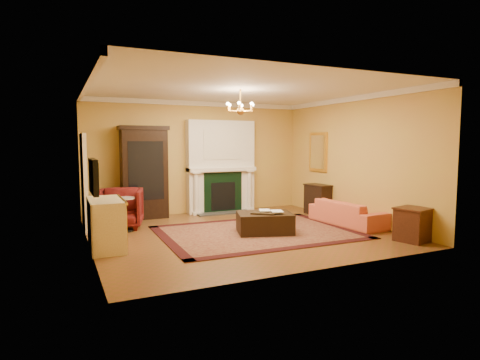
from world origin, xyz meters
TOP-DOWN VIEW (x-y plane):
  - floor at (0.00, 0.00)m, footprint 6.00×5.50m
  - ceiling at (0.00, 0.00)m, footprint 6.00×5.50m
  - wall_back at (0.00, 2.76)m, footprint 6.00×0.02m
  - wall_front at (0.00, -2.76)m, footprint 6.00×0.02m
  - wall_left at (-3.01, 0.00)m, footprint 0.02×5.50m
  - wall_right at (3.01, 0.00)m, footprint 0.02×5.50m
  - fireplace at (0.60, 2.57)m, footprint 1.90×0.70m
  - crown_molding at (0.00, 0.96)m, footprint 6.00×5.50m
  - doorway at (-2.95, 1.70)m, footprint 0.08×1.05m
  - tv_panel at (-2.95, -0.60)m, footprint 0.09×0.95m
  - gilt_mirror at (2.97, 1.40)m, footprint 0.06×0.76m
  - chandelier at (-0.00, 0.00)m, footprint 0.63×0.55m
  - oriental_rug at (0.32, -0.15)m, footprint 4.06×3.08m
  - china_cabinet at (-1.51, 2.49)m, footprint 1.11×0.50m
  - wingback_armchair at (-2.24, 1.55)m, footprint 1.15×1.11m
  - pedestal_table at (-2.19, 1.13)m, footprint 0.41×0.41m
  - commode at (-2.73, -0.15)m, footprint 0.59×1.21m
  - coral_sofa at (2.60, -0.31)m, footprint 0.69×1.96m
  - end_table at (2.72, -2.07)m, footprint 0.65×0.65m
  - console_table at (2.78, 1.11)m, footprint 0.47×0.73m
  - leather_ottoman at (0.44, -0.26)m, footprint 1.31×1.11m
  - ottoman_tray at (0.39, -0.32)m, footprint 0.62×0.61m
  - book_a at (0.35, -0.20)m, footprint 0.21×0.11m
  - book_b at (0.52, -0.40)m, footprint 0.23×0.10m
  - topiary_left at (-0.13, 2.53)m, footprint 0.15×0.15m
  - topiary_right at (1.27, 2.53)m, footprint 0.16×0.16m

SIDE VIEW (x-z plane):
  - floor at x=0.00m, z-range -0.02..0.00m
  - oriental_rug at x=0.32m, z-range 0.00..0.02m
  - leather_ottoman at x=0.44m, z-range 0.02..0.43m
  - end_table at x=2.72m, z-range 0.00..0.62m
  - coral_sofa at x=2.60m, z-range 0.00..0.75m
  - console_table at x=2.78m, z-range 0.00..0.77m
  - pedestal_table at x=-2.19m, z-range 0.06..0.80m
  - commode at x=-2.73m, z-range 0.00..0.90m
  - ottoman_tray at x=0.39m, z-range 0.43..0.47m
  - wingback_armchair at x=-2.24m, z-range 0.00..0.97m
  - book_a at x=0.35m, z-range 0.47..0.76m
  - book_b at x=0.52m, z-range 0.47..0.79m
  - doorway at x=-2.95m, z-range 0.00..2.10m
  - china_cabinet at x=-1.51m, z-range 0.00..2.21m
  - fireplace at x=0.60m, z-range -0.06..2.44m
  - tv_panel at x=-2.95m, z-range 1.06..1.64m
  - topiary_left at x=-0.13m, z-range 1.25..1.66m
  - topiary_right at x=1.27m, z-range 1.25..1.69m
  - wall_back at x=0.00m, z-range 0.00..3.00m
  - wall_front at x=0.00m, z-range 0.00..3.00m
  - wall_left at x=-3.01m, z-range 0.00..3.00m
  - wall_right at x=3.01m, z-range 0.00..3.00m
  - gilt_mirror at x=2.97m, z-range 1.12..2.17m
  - chandelier at x=0.00m, z-range 2.34..2.87m
  - crown_molding at x=0.00m, z-range 2.88..3.00m
  - ceiling at x=0.00m, z-range 3.00..3.02m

